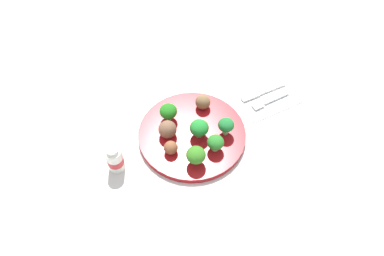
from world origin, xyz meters
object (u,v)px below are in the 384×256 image
Objects in this scene: fork at (269,101)px; knife at (262,92)px; broccoli_floret_center at (215,143)px; broccoli_floret_mid_left at (196,155)px; broccoli_floret_back_left at (226,125)px; meatball_near_rim at (171,148)px; broccoli_floret_front_right at (199,128)px; yogurt_bottle at (115,159)px; meatball_back_right at (168,129)px; napkin at (267,97)px; plate at (192,134)px; meatball_front_right at (203,102)px; broccoli_floret_front_left at (168,111)px.

fork is 0.83× the size of knife.
knife is at bearing -157.41° from broccoli_floret_center.
broccoli_floret_mid_left is at bearing 13.05° from fork.
meatball_near_rim is (0.15, -0.02, -0.02)m from broccoli_floret_back_left.
broccoli_floret_back_left is 0.07m from broccoli_floret_front_right.
yogurt_bottle is (0.45, -0.03, 0.03)m from fork.
broccoli_floret_mid_left is 0.36× the size of knife.
yogurt_bottle is at bearing -4.34° from fork.
broccoli_floret_back_left is 0.15m from meatball_back_right.
broccoli_floret_mid_left is 0.31m from napkin.
broccoli_floret_back_left reaches higher than fork.
knife is (-0.24, -0.04, -0.04)m from broccoli_floret_front_right.
meatball_back_right reaches higher than plate.
meatball_front_right is (-0.05, -0.13, -0.01)m from broccoli_floret_center.
meatball_front_right reaches higher than plate.
broccoli_floret_back_left is 0.12m from broccoli_floret_mid_left.
broccoli_floret_back_left is at bearing 14.94° from napkin.
meatball_front_right is 0.19m from napkin.
broccoli_floret_mid_left is 1.12× the size of meatball_back_right.
plate is 0.08m from meatball_near_rim.
fork reaches higher than napkin.
meatball_near_rim is at bearing 7.50° from knife.
yogurt_bottle is (0.15, 0.01, -0.00)m from meatball_back_right.
broccoli_floret_back_left is 1.46× the size of meatball_near_rim.
broccoli_floret_front_left is 0.98× the size of broccoli_floret_front_right.
broccoli_floret_front_right is at bearing -128.20° from broccoli_floret_mid_left.
meatball_back_right reaches higher than fork.
meatball_back_right reaches higher than knife.
yogurt_bottle is (0.17, -0.10, -0.01)m from broccoli_floret_mid_left.
broccoli_floret_front_left reaches higher than meatball_near_rim.
meatball_front_right is 0.28m from yogurt_bottle.
broccoli_floret_mid_left reaches higher than broccoli_floret_front_right.
fork is (-0.32, -0.01, -0.03)m from meatball_near_rim.
plate is 1.65× the size of napkin.
meatball_back_right is (0.06, -0.03, 0.03)m from plate.
broccoli_floret_front_right is at bearing -25.46° from broccoli_floret_back_left.
meatball_near_rim is at bearing 1.16° from fork.
meatball_near_rim is at bearing 28.73° from meatball_front_right.
broccoli_floret_mid_left is 0.44× the size of fork.
knife is at bearing 169.61° from broccoli_floret_front_left.
broccoli_floret_front_right is (-0.04, 0.09, 0.00)m from broccoli_floret_front_left.
fork is at bearing 156.99° from meatball_front_right.
broccoli_floret_front_left is 0.15m from broccoli_floret_mid_left.
broccoli_floret_front_left reaches higher than meatball_front_right.
meatball_front_right is at bearing -89.21° from broccoli_floret_back_left.
broccoli_floret_mid_left is 0.30m from fork.
broccoli_floret_back_left reaches higher than meatball_near_rim.
broccoli_floret_front_right is 0.35× the size of knife.
knife is at bearing -175.26° from plate.
broccoli_floret_front_left is 1.08× the size of meatball_back_right.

